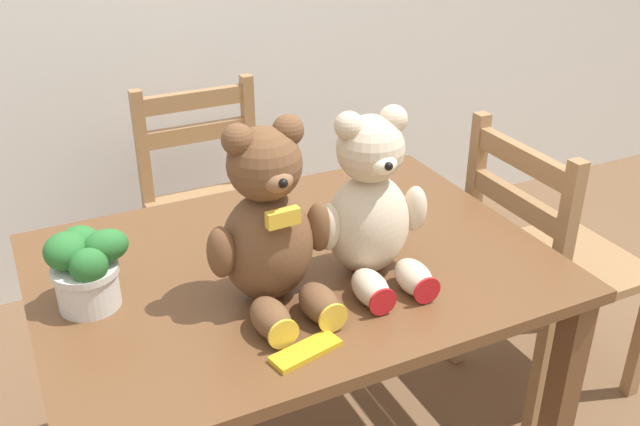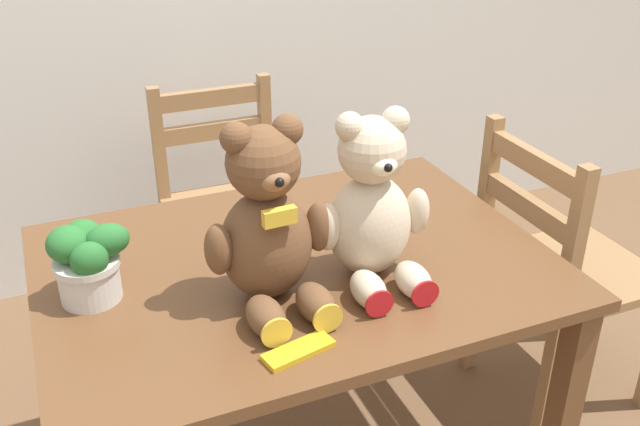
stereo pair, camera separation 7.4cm
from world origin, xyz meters
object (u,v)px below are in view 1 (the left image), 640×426
(wooden_chair_side, at_px, (547,264))
(teddy_bear_right, at_px, (371,207))
(potted_plant, at_px, (85,266))
(chocolate_bar, at_px, (306,351))
(wooden_chair_behind, at_px, (213,209))
(teddy_bear_left, at_px, (270,227))

(wooden_chair_side, bearing_deg, teddy_bear_right, -77.44)
(teddy_bear_right, relative_size, potted_plant, 2.22)
(chocolate_bar, bearing_deg, teddy_bear_right, 38.82)
(teddy_bear_right, bearing_deg, wooden_chair_behind, -82.71)
(teddy_bear_left, bearing_deg, potted_plant, -24.97)
(potted_plant, height_order, chocolate_bar, potted_plant)
(wooden_chair_side, distance_m, teddy_bear_right, 0.86)
(wooden_chair_side, distance_m, teddy_bear_left, 1.07)
(chocolate_bar, bearing_deg, teddy_bear_left, 85.80)
(wooden_chair_behind, height_order, potted_plant, potted_plant)
(wooden_chair_behind, xyz_separation_m, wooden_chair_side, (0.80, -0.79, -0.01))
(wooden_chair_behind, distance_m, teddy_bear_right, 1.05)
(wooden_chair_behind, distance_m, potted_plant, 1.02)
(wooden_chair_behind, relative_size, teddy_bear_left, 2.16)
(wooden_chair_side, relative_size, teddy_bear_right, 2.30)
(wooden_chair_side, height_order, potted_plant, wooden_chair_side)
(teddy_bear_left, height_order, teddy_bear_right, teddy_bear_left)
(wooden_chair_behind, xyz_separation_m, teddy_bear_right, (0.08, -0.95, 0.43))
(wooden_chair_behind, distance_m, teddy_bear_left, 1.06)
(teddy_bear_left, distance_m, teddy_bear_right, 0.24)
(teddy_bear_right, bearing_deg, potted_plant, -11.29)
(teddy_bear_left, relative_size, teddy_bear_right, 1.04)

